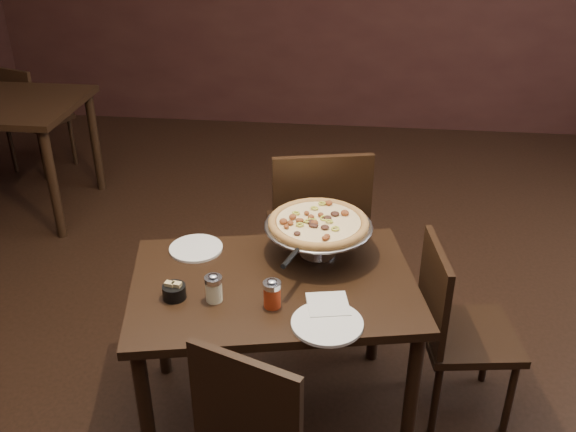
# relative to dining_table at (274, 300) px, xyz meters

# --- Properties ---
(room) EXTENTS (6.04, 7.04, 2.84)m
(room) POSITION_rel_dining_table_xyz_m (0.14, 0.11, 0.81)
(room) COLOR black
(room) RESTS_ON ground
(dining_table) EXTENTS (1.22, 0.94, 0.69)m
(dining_table) POSITION_rel_dining_table_xyz_m (0.00, 0.00, 0.00)
(dining_table) COLOR black
(dining_table) RESTS_ON ground
(pizza_stand) EXTENTS (0.44, 0.44, 0.18)m
(pizza_stand) POSITION_rel_dining_table_xyz_m (0.16, 0.22, 0.24)
(pizza_stand) COLOR #B9BAC1
(pizza_stand) RESTS_ON dining_table
(parmesan_shaker) EXTENTS (0.07, 0.07, 0.11)m
(parmesan_shaker) POSITION_rel_dining_table_xyz_m (-0.20, -0.15, 0.14)
(parmesan_shaker) COLOR beige
(parmesan_shaker) RESTS_ON dining_table
(pepper_flake_shaker) EXTENTS (0.07, 0.07, 0.12)m
(pepper_flake_shaker) POSITION_rel_dining_table_xyz_m (0.02, -0.16, 0.15)
(pepper_flake_shaker) COLOR maroon
(pepper_flake_shaker) RESTS_ON dining_table
(packet_caddy) EXTENTS (0.09, 0.09, 0.07)m
(packet_caddy) POSITION_rel_dining_table_xyz_m (-0.35, -0.15, 0.12)
(packet_caddy) COLOR black
(packet_caddy) RESTS_ON dining_table
(napkin_stack) EXTENTS (0.17, 0.17, 0.02)m
(napkin_stack) POSITION_rel_dining_table_xyz_m (0.22, -0.14, 0.10)
(napkin_stack) COLOR silver
(napkin_stack) RESTS_ON dining_table
(plate_left) EXTENTS (0.22, 0.22, 0.01)m
(plate_left) POSITION_rel_dining_table_xyz_m (-0.35, 0.20, 0.10)
(plate_left) COLOR white
(plate_left) RESTS_ON dining_table
(plate_near) EXTENTS (0.25, 0.25, 0.01)m
(plate_near) POSITION_rel_dining_table_xyz_m (0.22, -0.25, 0.10)
(plate_near) COLOR white
(plate_near) RESTS_ON dining_table
(serving_spatula) EXTENTS (0.15, 0.15, 0.02)m
(serving_spatula) POSITION_rel_dining_table_xyz_m (0.07, -0.06, 0.23)
(serving_spatula) COLOR #B9BAC1
(serving_spatula) RESTS_ON pizza_stand
(chair_far) EXTENTS (0.54, 0.54, 0.98)m
(chair_far) POSITION_rel_dining_table_xyz_m (0.12, 0.70, -0.06)
(chair_far) COLOR black
(chair_far) RESTS_ON ground
(chair_side) EXTENTS (0.43, 0.43, 0.81)m
(chair_side) POSITION_rel_dining_table_xyz_m (0.73, 0.12, -0.15)
(chair_side) COLOR black
(chair_side) RESTS_ON ground
(bg_chair_far) EXTENTS (0.50, 0.50, 0.84)m
(bg_chair_far) POSITION_rel_dining_table_xyz_m (-2.16, 2.31, -0.14)
(bg_chair_far) COLOR black
(bg_chair_far) RESTS_ON ground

